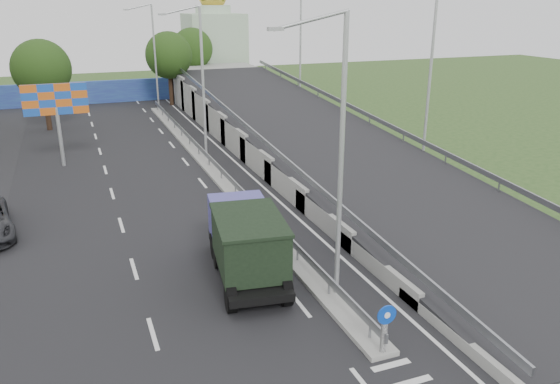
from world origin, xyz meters
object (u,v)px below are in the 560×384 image
lamp_post_far (153,51)px  dump_truck (246,240)px  sign_bollard (385,329)px  billboard (56,104)px  lamp_post_near (337,147)px  lamp_post_mid (200,76)px  church (214,44)px

lamp_post_far → dump_truck: 37.50m
sign_bollard → billboard: (-9.00, 25.83, 3.15)m
lamp_post_near → lamp_post_mid: same height
billboard → dump_truck: size_ratio=0.82×
lamp_post_mid → billboard: lamp_post_mid is taller
lamp_post_far → billboard: (-9.11, -18.00, -1.62)m
lamp_post_near → billboard: 23.87m
dump_truck → billboard: bearing=117.0°
sign_bollard → church: bearing=80.2°
billboard → dump_truck: 20.48m
church → billboard: 37.23m
church → lamp_post_mid: bearing=-106.2°
lamp_post_near → church: size_ratio=0.73×
lamp_post_mid → billboard: size_ratio=1.83×
lamp_post_mid → lamp_post_far: bearing=90.0°
lamp_post_far → church: (9.89, 14.00, -0.50)m
lamp_post_far → lamp_post_near: bearing=-90.0°
lamp_post_near → dump_truck: (-2.42, 2.82, -4.24)m
lamp_post_near → dump_truck: bearing=130.7°
lamp_post_near → dump_truck: 5.63m
lamp_post_near → lamp_post_far: same height
sign_bollard → lamp_post_mid: lamp_post_mid is taller
billboard → lamp_post_mid: bearing=-12.4°
sign_bollard → lamp_post_far: bearing=89.9°
sign_bollard → billboard: 27.53m
church → lamp_post_far: bearing=-125.2°
lamp_post_mid → lamp_post_far: size_ratio=1.00×
sign_bollard → church: (10.00, 57.83, 4.28)m
lamp_post_mid → lamp_post_far: same height
sign_bollard → lamp_post_mid: 24.30m
sign_bollard → lamp_post_near: 6.12m
lamp_post_mid → church: 35.41m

